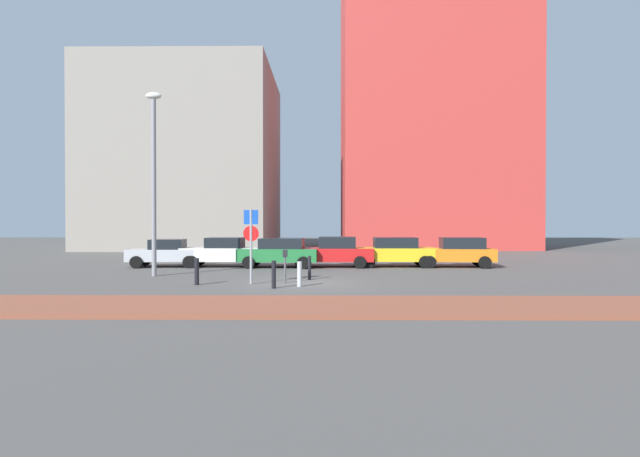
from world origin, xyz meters
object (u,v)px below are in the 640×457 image
(traffic_bollard_far, at_px, (274,274))
(traffic_bollard_edge, at_px, (309,268))
(parked_car_yellow, at_px, (395,251))
(traffic_bollard_mid, at_px, (197,272))
(parked_car_red, at_px, (332,252))
(parked_car_green, at_px, (279,252))
(parking_sign_post, at_px, (251,237))
(parked_car_silver, at_px, (167,253))
(parked_car_orange, at_px, (457,252))
(street_lamp, at_px, (154,170))
(parking_meter, at_px, (285,261))
(parked_car_white, at_px, (224,252))
(traffic_bollard_near, at_px, (300,274))

(traffic_bollard_far, height_order, traffic_bollard_edge, traffic_bollard_far)
(parked_car_yellow, distance_m, traffic_bollard_mid, 11.82)
(parked_car_red, height_order, traffic_bollard_far, parked_car_red)
(parked_car_green, height_order, traffic_bollard_edge, parked_car_green)
(parked_car_red, distance_m, parking_sign_post, 8.39)
(traffic_bollard_edge, bearing_deg, parked_car_silver, 142.02)
(parked_car_orange, relative_size, traffic_bollard_edge, 4.26)
(parked_car_yellow, height_order, street_lamp, street_lamp)
(parking_meter, bearing_deg, parked_car_orange, 40.59)
(parked_car_white, height_order, parked_car_yellow, parked_car_yellow)
(parked_car_white, relative_size, parked_car_red, 0.96)
(traffic_bollard_edge, bearing_deg, traffic_bollard_mid, -156.45)
(traffic_bollard_near, bearing_deg, street_lamp, 150.87)
(parking_sign_post, relative_size, street_lamp, 0.36)
(traffic_bollard_near, xyz_separation_m, traffic_bollard_mid, (-3.92, 0.48, 0.05))
(parked_car_silver, distance_m, traffic_bollard_far, 11.06)
(parked_car_white, bearing_deg, parked_car_silver, -177.99)
(parked_car_green, xyz_separation_m, parked_car_orange, (9.36, 0.28, 0.01))
(parked_car_white, relative_size, traffic_bollard_edge, 4.41)
(parked_car_red, xyz_separation_m, street_lamp, (-7.91, -4.76, 3.87))
(parked_car_orange, height_order, traffic_bollard_mid, parked_car_orange)
(traffic_bollard_mid, bearing_deg, parking_meter, 11.77)
(traffic_bollard_mid, height_order, traffic_bollard_edge, traffic_bollard_mid)
(parked_car_red, relative_size, parking_sign_post, 1.57)
(parked_car_silver, height_order, parked_car_orange, parked_car_orange)
(parked_car_silver, distance_m, parking_meter, 9.94)
(street_lamp, bearing_deg, parked_car_red, 31.03)
(street_lamp, bearing_deg, parked_car_white, 66.15)
(parked_car_silver, relative_size, traffic_bollard_far, 4.05)
(parked_car_white, distance_m, parked_car_green, 3.01)
(street_lamp, bearing_deg, traffic_bollard_near, -29.13)
(parked_car_silver, bearing_deg, parked_car_green, -1.93)
(traffic_bollard_near, xyz_separation_m, traffic_bollard_far, (-0.90, -0.52, 0.04))
(parking_sign_post, height_order, traffic_bollard_far, parking_sign_post)
(parked_car_white, distance_m, traffic_bollard_edge, 7.80)
(parked_car_white, xyz_separation_m, parked_car_red, (5.79, -0.05, 0.01))
(parked_car_yellow, bearing_deg, parked_car_silver, -178.90)
(street_lamp, bearing_deg, parking_sign_post, -31.92)
(parking_meter, xyz_separation_m, traffic_bollard_far, (-0.28, -1.69, -0.35))
(parked_car_green, height_order, parked_car_red, parked_car_red)
(parking_meter, xyz_separation_m, traffic_bollard_near, (0.62, -1.16, -0.39))
(parking_meter, bearing_deg, parked_car_white, 117.71)
(traffic_bollard_far, bearing_deg, traffic_bollard_edge, 67.15)
(street_lamp, xyz_separation_m, traffic_bollard_far, (5.69, -4.19, -4.18))
(traffic_bollard_far, bearing_deg, street_lamp, 143.60)
(parked_car_white, xyz_separation_m, parked_car_orange, (12.35, -0.03, 0.02))
(parked_car_silver, relative_size, parked_car_white, 0.93)
(parked_car_silver, height_order, traffic_bollard_edge, parked_car_silver)
(parked_car_silver, distance_m, parking_sign_post, 9.50)
(parked_car_red, distance_m, parking_meter, 7.52)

